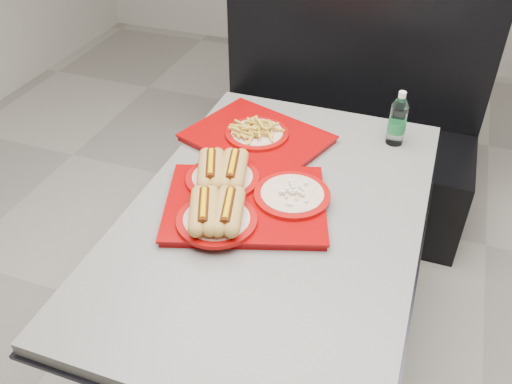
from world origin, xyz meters
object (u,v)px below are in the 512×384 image
(water_bottle, at_px, (398,121))
(tray_far, at_px, (257,135))
(booth_bench, at_px, (341,134))
(tray_near, at_px, (239,197))
(diner_table, at_px, (275,248))

(water_bottle, bearing_deg, tray_far, -161.13)
(booth_bench, distance_m, tray_far, 0.84)
(tray_near, relative_size, tray_far, 1.03)
(booth_bench, bearing_deg, tray_far, -104.74)
(diner_table, distance_m, booth_bench, 1.11)
(booth_bench, bearing_deg, diner_table, -90.00)
(booth_bench, bearing_deg, water_bottle, -62.46)
(tray_far, height_order, water_bottle, water_bottle)
(booth_bench, height_order, tray_far, booth_bench)
(diner_table, relative_size, tray_far, 2.45)
(booth_bench, bearing_deg, tray_near, -95.91)
(tray_near, height_order, tray_far, tray_near)
(tray_far, xyz_separation_m, water_bottle, (0.49, 0.17, 0.06))
(diner_table, distance_m, water_bottle, 0.66)
(diner_table, xyz_separation_m, booth_bench, (0.00, 1.09, -0.18))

